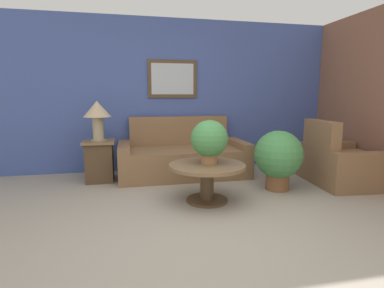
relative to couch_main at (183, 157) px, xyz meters
The scene contains 10 objects.
ground_plane 2.37m from the couch_main, 95.16° to the right, with size 20.00×20.00×0.00m, color gray.
wall_back 1.15m from the couch_main, 111.88° to the left, with size 7.99×0.09×2.60m.
wall_right 3.13m from the couch_main, 18.17° to the right, with size 0.06×4.83×2.60m.
couch_main is the anchor object (origin of this frame).
armchair 2.41m from the couch_main, 23.84° to the right, with size 1.00×1.18×0.94m.
coffee_table 1.31m from the couch_main, 87.07° to the right, with size 0.93×0.93×0.47m.
side_table 1.31m from the couch_main, behind, with size 0.47×0.47×0.63m.
table_lamp 1.51m from the couch_main, behind, with size 0.40×0.40×0.60m.
potted_plant_on_table 1.37m from the couch_main, 85.44° to the right, with size 0.46×0.46×0.54m.
potted_plant_floor 1.57m from the couch_main, 42.47° to the right, with size 0.66×0.66×0.83m.
Camera 1 is at (-0.64, -2.42, 1.29)m, focal length 28.00 mm.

